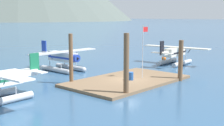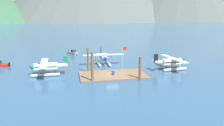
{
  "view_description": "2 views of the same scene",
  "coord_description": "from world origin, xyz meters",
  "px_view_note": "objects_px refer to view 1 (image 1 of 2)",
  "views": [
    {
      "loc": [
        -25.95,
        -21.28,
        7.32
      ],
      "look_at": [
        -0.23,
        2.08,
        1.97
      ],
      "focal_mm": 49.26,
      "sensor_mm": 36.0,
      "label": 1
    },
    {
      "loc": [
        -8.83,
        -44.14,
        12.49
      ],
      "look_at": [
        0.18,
        1.76,
        2.35
      ],
      "focal_mm": 35.66,
      "sensor_mm": 36.0,
      "label": 2
    }
  ],
  "objects_px": {
    "mooring_buoy": "(164,59)",
    "seaplane_silver_bow_centre": "(63,59)",
    "flagpole": "(143,45)",
    "seaplane_cream_stbd_fwd": "(175,54)",
    "fuel_drum": "(131,76)"
  },
  "relations": [
    {
      "from": "mooring_buoy",
      "to": "seaplane_cream_stbd_fwd",
      "type": "relative_size",
      "value": 0.07
    },
    {
      "from": "fuel_drum",
      "to": "seaplane_cream_stbd_fwd",
      "type": "relative_size",
      "value": 0.08
    },
    {
      "from": "mooring_buoy",
      "to": "seaplane_silver_bow_centre",
      "type": "distance_m",
      "value": 17.75
    },
    {
      "from": "flagpole",
      "to": "seaplane_silver_bow_centre",
      "type": "relative_size",
      "value": 0.57
    },
    {
      "from": "fuel_drum",
      "to": "seaplane_cream_stbd_fwd",
      "type": "height_order",
      "value": "seaplane_cream_stbd_fwd"
    },
    {
      "from": "fuel_drum",
      "to": "seaplane_cream_stbd_fwd",
      "type": "distance_m",
      "value": 14.88
    },
    {
      "from": "flagpole",
      "to": "seaplane_cream_stbd_fwd",
      "type": "bearing_deg",
      "value": 14.9
    },
    {
      "from": "fuel_drum",
      "to": "mooring_buoy",
      "type": "bearing_deg",
      "value": 21.1
    },
    {
      "from": "mooring_buoy",
      "to": "seaplane_silver_bow_centre",
      "type": "xyz_separation_m",
      "value": [
        -17.0,
        4.97,
        1.2
      ]
    },
    {
      "from": "flagpole",
      "to": "fuel_drum",
      "type": "height_order",
      "value": "flagpole"
    },
    {
      "from": "seaplane_silver_bow_centre",
      "to": "seaplane_cream_stbd_fwd",
      "type": "height_order",
      "value": "same"
    },
    {
      "from": "fuel_drum",
      "to": "seaplane_silver_bow_centre",
      "type": "xyz_separation_m",
      "value": [
        -0.31,
        11.41,
        0.84
      ]
    },
    {
      "from": "flagpole",
      "to": "seaplane_silver_bow_centre",
      "type": "bearing_deg",
      "value": 100.88
    },
    {
      "from": "seaplane_silver_bow_centre",
      "to": "fuel_drum",
      "type": "bearing_deg",
      "value": -88.43
    },
    {
      "from": "seaplane_cream_stbd_fwd",
      "to": "mooring_buoy",
      "type": "bearing_deg",
      "value": 56.97
    }
  ]
}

